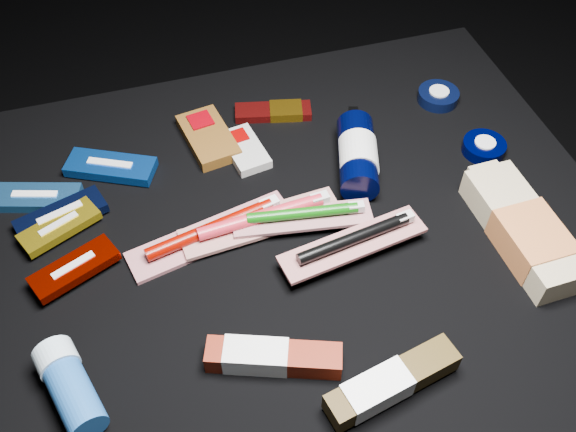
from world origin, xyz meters
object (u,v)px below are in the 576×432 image
object	(u,v)px
bodywash_bottle	(524,231)
toothpaste_carton_red	(267,357)
deodorant_stick	(70,386)
lotion_bottle	(357,155)

from	to	relation	value
bodywash_bottle	toothpaste_carton_red	size ratio (longest dim) A/B	1.37
deodorant_stick	toothpaste_carton_red	size ratio (longest dim) A/B	0.76
bodywash_bottle	deodorant_stick	xyz separation A→B (m)	(-0.63, -0.05, 0.00)
bodywash_bottle	toothpaste_carton_red	distance (m)	0.40
lotion_bottle	deodorant_stick	distance (m)	0.52
deodorant_stick	bodywash_bottle	bearing A→B (deg)	-12.25
lotion_bottle	bodywash_bottle	distance (m)	0.27
bodywash_bottle	toothpaste_carton_red	world-z (taller)	bodywash_bottle
deodorant_stick	toothpaste_carton_red	world-z (taller)	deodorant_stick
lotion_bottle	toothpaste_carton_red	size ratio (longest dim) A/B	1.12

